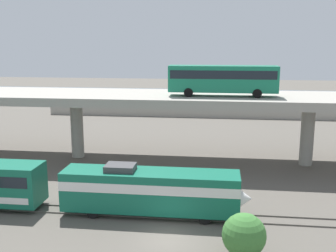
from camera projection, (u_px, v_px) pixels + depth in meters
name	position (u px, v px, depth m)	size (l,w,h in m)	color
ground_plane	(167.00, 238.00, 29.60)	(260.00, 260.00, 0.00)	#565149
rail_strip_near	(172.00, 219.00, 32.75)	(110.00, 0.12, 0.12)	#59544C
rail_strip_far	(174.00, 211.00, 34.21)	(110.00, 0.12, 0.12)	#59544C
train_locomotive	(159.00, 189.00, 33.19)	(15.34, 3.04, 4.18)	#14664C
highway_overpass	(189.00, 101.00, 47.59)	(96.00, 10.44, 7.95)	#9E998E
transit_bus_on_overpass	(223.00, 78.00, 45.52)	(12.00, 2.68, 3.40)	#197A56
pier_parking_lot	(201.00, 108.00, 82.91)	(58.13, 13.28, 1.54)	#9E998E
parked_car_0	(319.00, 102.00, 81.20)	(4.49, 1.82, 1.50)	maroon
parked_car_1	(260.00, 100.00, 84.18)	(4.41, 1.86, 1.50)	silver
parked_car_2	(158.00, 100.00, 83.66)	(4.27, 1.86, 1.50)	navy
parked_car_3	(131.00, 98.00, 86.88)	(4.21, 1.96, 1.50)	maroon
parked_car_4	(228.00, 102.00, 81.34)	(4.16, 1.95, 1.50)	silver
parked_car_5	(168.00, 98.00, 86.14)	(4.36, 1.84, 1.50)	silver
parked_car_6	(261.00, 103.00, 79.32)	(4.63, 1.91, 1.50)	navy
parked_car_7	(100.00, 97.00, 88.10)	(4.39, 1.85, 1.50)	#B7B7BC
harbor_water	(205.00, 97.00, 105.42)	(140.00, 36.00, 0.01)	#385B7A
shrub_right	(244.00, 235.00, 26.92)	(2.93, 2.93, 2.93)	#3D7935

